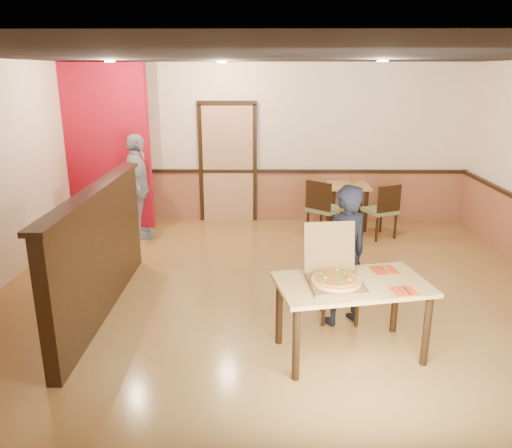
{
  "coord_description": "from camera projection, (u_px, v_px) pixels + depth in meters",
  "views": [
    {
      "loc": [
        -0.19,
        -5.42,
        2.65
      ],
      "look_at": [
        -0.25,
        0.0,
        0.98
      ],
      "focal_mm": 35.0,
      "sensor_mm": 36.0,
      "label": 1
    }
  ],
  "objects": [
    {
      "name": "chair_rail_back",
      "position": [
        272.0,
        171.0,
        8.99
      ],
      "size": [
        7.0,
        0.06,
        0.06
      ],
      "primitive_type": "cube",
      "color": "black",
      "rests_on": "wall_back"
    },
    {
      "name": "ceiling",
      "position": [
        281.0,
        56.0,
        5.14
      ],
      "size": [
        7.0,
        7.0,
        0.0
      ],
      "primitive_type": "plane",
      "rotation": [
        3.14,
        0.0,
        0.0
      ],
      "color": "black",
      "rests_on": "wall_back"
    },
    {
      "name": "side_chair_left",
      "position": [
        323.0,
        207.0,
        8.13
      ],
      "size": [
        0.68,
        0.68,
        0.98
      ],
      "rotation": [
        0.0,
        0.0,
        2.45
      ],
      "color": "olive",
      "rests_on": "floor"
    },
    {
      "name": "passerby",
      "position": [
        138.0,
        187.0,
        8.06
      ],
      "size": [
        0.66,
        1.08,
        1.71
      ],
      "primitive_type": "imported",
      "rotation": [
        0.0,
        0.0,
        1.83
      ],
      "color": "#9A9AA2",
      "rests_on": "floor"
    },
    {
      "name": "diner_chair",
      "position": [
        340.0,
        277.0,
        5.51
      ],
      "size": [
        0.45,
        0.45,
        0.87
      ],
      "rotation": [
        0.0,
        0.0,
        -0.06
      ],
      "color": "olive",
      "rests_on": "floor"
    },
    {
      "name": "pizza_box",
      "position": [
        335.0,
        277.0,
        4.63
      ],
      "size": [
        0.56,
        0.64,
        0.52
      ],
      "rotation": [
        0.0,
        0.0,
        0.12
      ],
      "color": "brown",
      "rests_on": "main_table"
    },
    {
      "name": "wainscot_back",
      "position": [
        272.0,
        196.0,
        9.15
      ],
      "size": [
        7.0,
        0.04,
        0.9
      ],
      "primitive_type": "cube",
      "color": "#995B3D",
      "rests_on": "floor"
    },
    {
      "name": "side_chair_right",
      "position": [
        383.0,
        209.0,
        8.12
      ],
      "size": [
        0.61,
        0.61,
        0.92
      ],
      "rotation": [
        0.0,
        0.0,
        3.58
      ],
      "color": "olive",
      "rests_on": "floor"
    },
    {
      "name": "floor",
      "position": [
        277.0,
        303.0,
        5.96
      ],
      "size": [
        7.0,
        7.0,
        0.0
      ],
      "primitive_type": "plane",
      "color": "#A3783F",
      "rests_on": "ground"
    },
    {
      "name": "main_table",
      "position": [
        352.0,
        293.0,
        4.71
      ],
      "size": [
        1.54,
        1.07,
        0.75
      ],
      "rotation": [
        0.0,
        0.0,
        0.2
      ],
      "color": "tan",
      "rests_on": "floor"
    },
    {
      "name": "diner",
      "position": [
        344.0,
        256.0,
        5.28
      ],
      "size": [
        0.67,
        0.59,
        1.55
      ],
      "primitive_type": "imported",
      "rotation": [
        0.0,
        0.0,
        3.6
      ],
      "color": "black",
      "rests_on": "floor"
    },
    {
      "name": "spot_b",
      "position": [
        222.0,
        62.0,
        7.54
      ],
      "size": [
        0.14,
        0.14,
        0.02
      ],
      "primitive_type": "cylinder",
      "color": "#FFECB2",
      "rests_on": "ceiling"
    },
    {
      "name": "condiment",
      "position": [
        353.0,
        179.0,
        8.71
      ],
      "size": [
        0.06,
        0.06,
        0.14
      ],
      "primitive_type": "cylinder",
      "color": "#96561B",
      "rests_on": "side_table"
    },
    {
      "name": "spot_a",
      "position": [
        110.0,
        61.0,
        6.89
      ],
      "size": [
        0.14,
        0.14,
        0.02
      ],
      "primitive_type": "cylinder",
      "color": "#FFECB2",
      "rests_on": "ceiling"
    },
    {
      "name": "red_accent_panel",
      "position": [
        102.0,
        148.0,
        8.45
      ],
      "size": [
        1.6,
        0.2,
        2.78
      ],
      "primitive_type": "cube",
      "color": "#A60B20",
      "rests_on": "floor"
    },
    {
      "name": "napkin_far",
      "position": [
        384.0,
        270.0,
        4.96
      ],
      "size": [
        0.28,
        0.28,
        0.01
      ],
      "rotation": [
        0.0,
        0.0,
        0.2
      ],
      "color": "red",
      "rests_on": "main_table"
    },
    {
      "name": "napkin_near",
      "position": [
        404.0,
        291.0,
        4.48
      ],
      "size": [
        0.24,
        0.24,
        0.01
      ],
      "rotation": [
        0.0,
        0.0,
        0.2
      ],
      "color": "red",
      "rests_on": "main_table"
    },
    {
      "name": "pizza",
      "position": [
        336.0,
        281.0,
        4.58
      ],
      "size": [
        0.59,
        0.59,
        0.03
      ],
      "primitive_type": "cylinder",
      "rotation": [
        0.0,
        0.0,
        -0.34
      ],
      "color": "#CA8C49",
      "rests_on": "pizza_box"
    },
    {
      "name": "back_door",
      "position": [
        228.0,
        164.0,
        8.97
      ],
      "size": [
        0.9,
        0.06,
        2.1
      ],
      "primitive_type": "cube",
      "color": "tan",
      "rests_on": "wall_back"
    },
    {
      "name": "booth_partition",
      "position": [
        100.0,
        250.0,
        5.58
      ],
      "size": [
        0.2,
        3.1,
        1.44
      ],
      "color": "black",
      "rests_on": "floor"
    },
    {
      "name": "spot_c",
      "position": [
        383.0,
        61.0,
        6.56
      ],
      "size": [
        0.14,
        0.14,
        0.02
      ],
      "primitive_type": "cylinder",
      "color": "#FFECB2",
      "rests_on": "ceiling"
    },
    {
      "name": "wall_back",
      "position": [
        273.0,
        144.0,
        8.89
      ],
      "size": [
        7.0,
        0.0,
        7.0
      ],
      "primitive_type": "plane",
      "rotation": [
        1.57,
        0.0,
        0.0
      ],
      "color": "beige",
      "rests_on": "floor"
    },
    {
      "name": "side_table",
      "position": [
        347.0,
        194.0,
        8.69
      ],
      "size": [
        0.73,
        0.73,
        0.77
      ],
      "rotation": [
        0.0,
        0.0,
        -0.01
      ],
      "color": "tan",
      "rests_on": "floor"
    }
  ]
}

